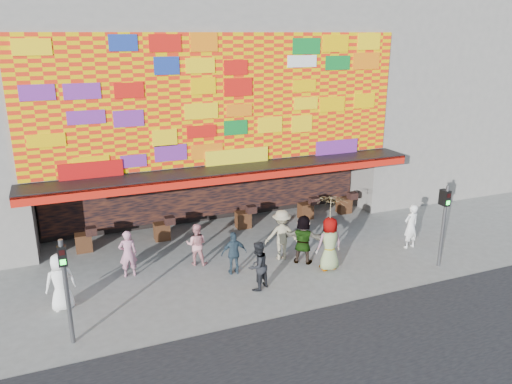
% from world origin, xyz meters
% --- Properties ---
extents(ground, '(90.00, 90.00, 0.00)m').
position_xyz_m(ground, '(0.00, 0.00, 0.00)').
color(ground, slate).
rests_on(ground, ground).
extents(shop_building, '(15.20, 9.40, 10.00)m').
position_xyz_m(shop_building, '(0.00, 8.18, 5.23)').
color(shop_building, gray).
rests_on(shop_building, ground).
extents(neighbor_right, '(11.00, 8.00, 12.00)m').
position_xyz_m(neighbor_right, '(13.00, 8.00, 6.00)').
color(neighbor_right, gray).
rests_on(neighbor_right, ground).
extents(signal_left, '(0.22, 0.20, 3.00)m').
position_xyz_m(signal_left, '(-6.20, -1.50, 1.86)').
color(signal_left, '#59595B').
rests_on(signal_left, ground).
extents(signal_right, '(0.22, 0.20, 3.00)m').
position_xyz_m(signal_right, '(6.20, -1.50, 1.86)').
color(signal_right, '#59595B').
rests_on(signal_right, ground).
extents(ped_a, '(0.95, 0.69, 1.79)m').
position_xyz_m(ped_a, '(-6.38, 0.43, 0.89)').
color(ped_a, white).
rests_on(ped_a, ground).
extents(ped_b, '(0.62, 0.42, 1.66)m').
position_xyz_m(ped_b, '(-4.20, 1.87, 0.83)').
color(ped_b, '#C07C95').
rests_on(ped_b, ground).
extents(ped_c, '(1.00, 0.93, 1.64)m').
position_xyz_m(ped_c, '(-0.46, -0.63, 0.82)').
color(ped_c, black).
rests_on(ped_c, ground).
extents(ped_d, '(1.34, 0.95, 1.89)m').
position_xyz_m(ped_d, '(1.22, 1.18, 0.95)').
color(ped_d, gray).
rests_on(ped_d, ground).
extents(ped_e, '(0.93, 0.45, 1.53)m').
position_xyz_m(ped_e, '(-0.80, 0.69, 0.77)').
color(ped_e, '#2D3F4E').
rests_on(ped_e, ground).
extents(ped_f, '(1.66, 1.43, 1.81)m').
position_xyz_m(ped_f, '(1.80, 0.58, 0.90)').
color(ped_f, gray).
rests_on(ped_f, ground).
extents(ped_g, '(0.95, 0.63, 1.92)m').
position_xyz_m(ped_g, '(2.41, -0.24, 0.96)').
color(ped_g, gray).
rests_on(ped_g, ground).
extents(ped_h, '(0.68, 0.49, 1.76)m').
position_xyz_m(ped_h, '(6.26, 0.22, 0.88)').
color(ped_h, white).
rests_on(ped_h, ground).
extents(ped_i, '(0.93, 0.86, 1.55)m').
position_xyz_m(ped_i, '(-1.80, 1.89, 0.78)').
color(ped_i, pink).
rests_on(ped_i, ground).
extents(parasol, '(1.45, 1.46, 1.96)m').
position_xyz_m(parasol, '(2.41, -0.24, 2.20)').
color(parasol, '#FFEAA0').
rests_on(parasol, ground).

